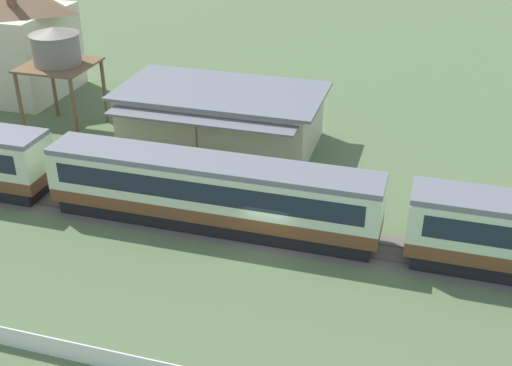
# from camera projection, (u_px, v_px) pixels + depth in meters

# --- Properties ---
(ground_plane) EXTENTS (600.00, 600.00, 0.00)m
(ground_plane) POSITION_uv_depth(u_px,v_px,m) (267.00, 247.00, 35.18)
(ground_plane) COLOR #566B42
(passenger_train) EXTENTS (60.32, 2.94, 4.18)m
(passenger_train) POSITION_uv_depth(u_px,v_px,m) (216.00, 191.00, 35.96)
(passenger_train) COLOR brown
(passenger_train) RESTS_ON ground_plane
(railway_track) EXTENTS (107.24, 3.60, 0.04)m
(railway_track) POSITION_uv_depth(u_px,v_px,m) (196.00, 222.00, 37.38)
(railway_track) COLOR #665B51
(railway_track) RESTS_ON ground_plane
(station_building) EXTENTS (14.66, 9.07, 4.04)m
(station_building) POSITION_uv_depth(u_px,v_px,m) (221.00, 116.00, 46.28)
(station_building) COLOR beige
(station_building) RESTS_ON ground_plane
(station_house_brown_roof) EXTENTS (11.26, 9.11, 9.68)m
(station_house_brown_roof) POSITION_uv_depth(u_px,v_px,m) (1.00, 36.00, 54.25)
(station_house_brown_roof) COLOR beige
(station_house_brown_roof) RESTS_ON ground_plane
(water_tower) EXTENTS (4.94, 4.94, 7.92)m
(water_tower) POSITION_uv_depth(u_px,v_px,m) (56.00, 50.00, 46.31)
(water_tower) COLOR brown
(water_tower) RESTS_ON ground_plane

